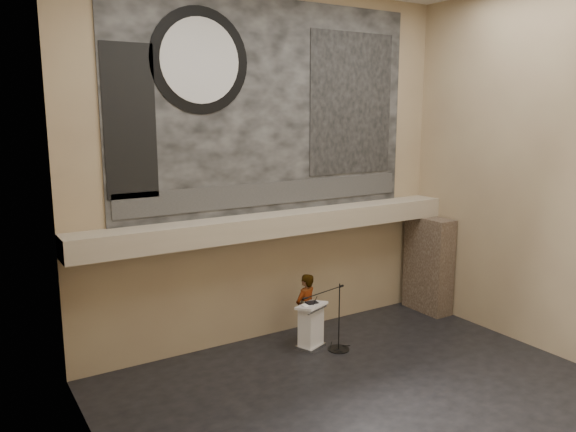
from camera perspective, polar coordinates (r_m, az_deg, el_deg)
floor at (r=11.78m, az=8.66°, el=-18.03°), size 10.00×10.00×0.00m
wall_back at (r=13.69m, az=-1.77°, el=4.85°), size 10.00×0.02×8.50m
wall_left at (r=8.12m, az=-18.40°, el=0.29°), size 0.02×8.00×8.50m
wall_right at (r=14.22m, az=24.74°, el=4.10°), size 0.02×8.00×8.50m
soffit at (r=13.54m, az=-0.89°, el=-0.77°), size 10.00×0.80×0.50m
sprinkler_left at (r=12.83m, az=-6.92°, el=-2.78°), size 0.04×0.04×0.06m
sprinkler_right at (r=14.61m, az=5.62°, el=-1.10°), size 0.04×0.04×0.06m
banner at (r=13.59m, az=-1.74°, el=10.93°), size 8.00×0.05×5.00m
banner_text_strip at (r=13.70m, az=-1.61°, el=2.33°), size 7.76×0.02×0.55m
banner_clock_rim at (r=12.79m, az=-8.93°, el=15.32°), size 2.30×0.02×2.30m
banner_clock_face at (r=12.77m, az=-8.89°, el=15.32°), size 1.84×0.02×1.84m
banner_building_print at (r=14.91m, az=6.50°, el=11.23°), size 2.60×0.02×3.60m
banner_brick_print at (r=12.21m, az=-15.76°, el=9.17°), size 1.10×0.02×3.20m
stone_pier at (r=16.42m, az=14.07°, el=-4.80°), size 0.60×1.40×2.70m
lectern at (r=13.72m, az=2.34°, el=-11.09°), size 0.84×0.72×1.13m
binder at (r=13.57m, az=2.44°, el=-8.80°), size 0.29×0.24×0.04m
papers at (r=13.41m, az=2.06°, el=-9.10°), size 0.22×0.30×0.00m
speaker_person at (r=13.89m, az=1.79°, el=-9.38°), size 0.74×0.60×1.75m
mic_stand at (r=13.73m, az=5.05°, el=-12.45°), size 1.47×0.54×1.65m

